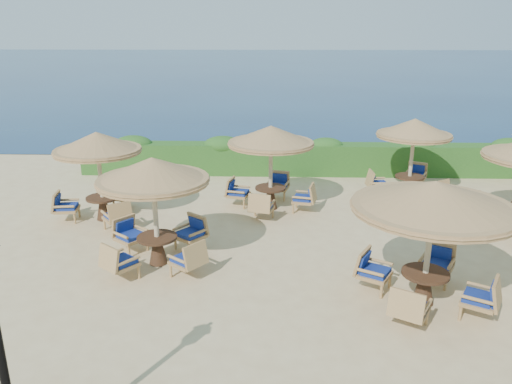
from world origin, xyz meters
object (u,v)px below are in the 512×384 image
(cafe_set_0, at_px, (154,194))
(cafe_set_4, at_px, (271,154))
(lamp_post, at_px, (3,370))
(cafe_set_3, at_px, (99,160))
(cafe_set_1, at_px, (432,217))
(cafe_set_5, at_px, (413,144))

(cafe_set_0, relative_size, cafe_set_4, 0.92)
(lamp_post, xyz_separation_m, cafe_set_0, (0.47, 6.02, 0.23))
(cafe_set_0, distance_m, cafe_set_4, 4.82)
(cafe_set_0, xyz_separation_m, cafe_set_3, (-2.26, 2.88, 0.06))
(cafe_set_1, distance_m, cafe_set_3, 9.33)
(lamp_post, relative_size, cafe_set_5, 1.19)
(cafe_set_1, xyz_separation_m, cafe_set_5, (1.52, 7.06, -0.10))
(cafe_set_0, xyz_separation_m, cafe_set_4, (2.71, 3.99, 0.01))
(cafe_set_3, height_order, cafe_set_5, same)
(cafe_set_0, bearing_deg, cafe_set_3, 128.09)
(cafe_set_1, bearing_deg, cafe_set_5, 77.86)
(cafe_set_5, bearing_deg, cafe_set_1, -102.14)
(cafe_set_1, bearing_deg, cafe_set_4, 119.34)
(cafe_set_1, relative_size, cafe_set_5, 1.17)
(cafe_set_3, distance_m, cafe_set_4, 5.09)
(lamp_post, distance_m, cafe_set_1, 7.71)
(lamp_post, distance_m, cafe_set_4, 10.50)
(cafe_set_0, xyz_separation_m, cafe_set_5, (7.41, 5.39, 0.04))
(cafe_set_4, distance_m, cafe_set_5, 4.90)
(cafe_set_3, bearing_deg, lamp_post, -78.62)
(cafe_set_4, bearing_deg, cafe_set_3, -167.41)
(cafe_set_3, distance_m, cafe_set_5, 9.98)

